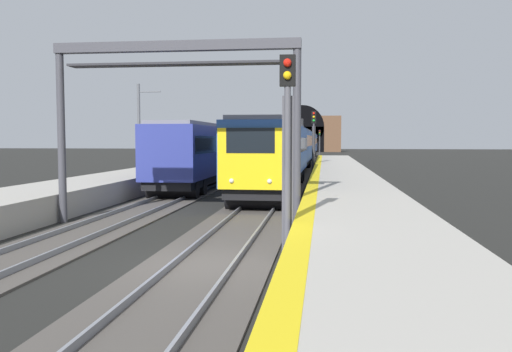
% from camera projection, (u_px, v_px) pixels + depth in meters
% --- Properties ---
extents(ground_plane, '(320.00, 320.00, 0.00)m').
position_uv_depth(ground_plane, '(206.00, 267.00, 13.03)').
color(ground_plane, black).
extents(platform_right, '(112.00, 3.74, 1.04)m').
position_uv_depth(platform_right, '(373.00, 249.00, 12.50)').
color(platform_right, '#ADA89E').
rests_on(platform_right, ground_plane).
extents(platform_right_edge_strip, '(112.00, 0.50, 0.01)m').
position_uv_depth(platform_right_edge_strip, '(302.00, 226.00, 12.67)').
color(platform_right_edge_strip, yellow).
rests_on(platform_right_edge_strip, platform_right).
extents(track_main_line, '(160.00, 3.18, 0.21)m').
position_uv_depth(track_main_line, '(206.00, 265.00, 13.03)').
color(track_main_line, '#4C4742').
rests_on(track_main_line, ground_plane).
extents(track_adjacent_line, '(160.00, 2.87, 0.21)m').
position_uv_depth(track_adjacent_line, '(18.00, 259.00, 13.63)').
color(track_adjacent_line, '#4C4742').
rests_on(track_adjacent_line, ground_plane).
extents(train_main_approaching, '(78.00, 3.07, 4.96)m').
position_uv_depth(train_main_approaching, '(299.00, 146.00, 60.09)').
color(train_main_approaching, '#264C99').
rests_on(train_main_approaching, ground_plane).
extents(train_adjacent_platform, '(41.08, 2.91, 4.90)m').
position_uv_depth(train_adjacent_platform, '(234.00, 148.00, 46.42)').
color(train_adjacent_platform, navy).
rests_on(train_adjacent_platform, ground_plane).
extents(railway_signal_near, '(0.39, 0.38, 5.10)m').
position_uv_depth(railway_signal_near, '(287.00, 142.00, 13.23)').
color(railway_signal_near, '#4C4C54').
rests_on(railway_signal_near, ground_plane).
extents(railway_signal_mid, '(0.39, 0.38, 5.45)m').
position_uv_depth(railway_signal_mid, '(314.00, 137.00, 46.00)').
color(railway_signal_mid, '#38383D').
rests_on(railway_signal_mid, ground_plane).
extents(railway_signal_far, '(0.39, 0.38, 4.86)m').
position_uv_depth(railway_signal_far, '(320.00, 140.00, 104.88)').
color(railway_signal_far, '#38383D').
rests_on(railway_signal_far, ground_plane).
extents(overhead_signal_gantry, '(0.70, 8.85, 6.50)m').
position_uv_depth(overhead_signal_gantry, '(175.00, 85.00, 19.04)').
color(overhead_signal_gantry, '#3F3F47').
rests_on(overhead_signal_gantry, ground_plane).
extents(tunnel_portal, '(2.14, 18.46, 11.27)m').
position_uv_depth(tunnel_portal, '(303.00, 134.00, 131.21)').
color(tunnel_portal, brown).
rests_on(tunnel_portal, ground_plane).
extents(catenary_mast_near, '(0.22, 1.82, 7.21)m').
position_uv_depth(catenary_mast_near, '(139.00, 131.00, 40.69)').
color(catenary_mast_near, '#595B60').
rests_on(catenary_mast_near, ground_plane).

